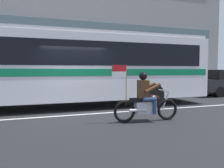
% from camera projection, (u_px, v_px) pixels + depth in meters
% --- Properties ---
extents(ground_plane, '(60.00, 60.00, 0.00)m').
position_uv_depth(ground_plane, '(75.00, 112.00, 8.68)').
color(ground_plane, black).
extents(sidewalk_curb, '(28.00, 3.80, 0.15)m').
position_uv_depth(sidewalk_curb, '(60.00, 96.00, 13.46)').
color(sidewalk_curb, gray).
rests_on(sidewalk_curb, ground_plane).
extents(lane_center_stripe, '(26.60, 0.14, 0.01)m').
position_uv_depth(lane_center_stripe, '(78.00, 115.00, 8.12)').
color(lane_center_stripe, silver).
rests_on(lane_center_stripe, ground_plane).
extents(office_building_facade, '(28.00, 0.89, 12.36)m').
position_uv_depth(office_building_facade, '(54.00, 3.00, 15.23)').
color(office_building_facade, gray).
rests_on(office_building_facade, ground_plane).
extents(transit_bus, '(12.83, 2.72, 3.22)m').
position_uv_depth(transit_bus, '(67.00, 64.00, 9.64)').
color(transit_bus, silver).
rests_on(transit_bus, ground_plane).
extents(motorcycle_with_rider, '(2.19, 0.65, 1.78)m').
position_uv_depth(motorcycle_with_rider, '(146.00, 100.00, 7.06)').
color(motorcycle_with_rider, black).
rests_on(motorcycle_with_rider, ground_plane).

